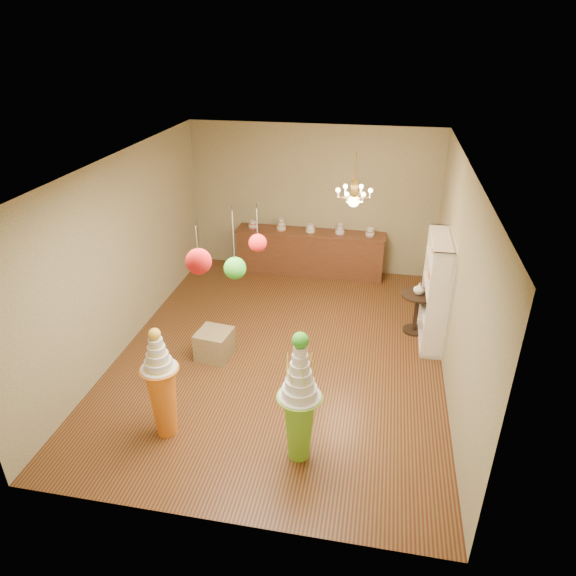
% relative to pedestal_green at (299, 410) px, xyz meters
% --- Properties ---
extents(floor, '(6.50, 6.50, 0.00)m').
position_rel_pedestal_green_xyz_m(floor, '(-0.65, 2.16, -0.69)').
color(floor, '#523016').
rests_on(floor, ground).
extents(ceiling, '(6.50, 6.50, 0.00)m').
position_rel_pedestal_green_xyz_m(ceiling, '(-0.65, 2.16, 2.31)').
color(ceiling, white).
rests_on(ceiling, ground).
extents(wall_back, '(5.00, 0.04, 3.00)m').
position_rel_pedestal_green_xyz_m(wall_back, '(-0.65, 5.41, 0.81)').
color(wall_back, '#968F67').
rests_on(wall_back, ground).
extents(wall_front, '(5.00, 0.04, 3.00)m').
position_rel_pedestal_green_xyz_m(wall_front, '(-0.65, -1.09, 0.81)').
color(wall_front, '#968F67').
rests_on(wall_front, ground).
extents(wall_left, '(0.04, 6.50, 3.00)m').
position_rel_pedestal_green_xyz_m(wall_left, '(-3.15, 2.16, 0.81)').
color(wall_left, '#968F67').
rests_on(wall_left, ground).
extents(wall_right, '(0.04, 6.50, 3.00)m').
position_rel_pedestal_green_xyz_m(wall_right, '(1.85, 2.16, 0.81)').
color(wall_right, '#968F67').
rests_on(wall_right, ground).
extents(pedestal_green, '(0.54, 0.54, 1.74)m').
position_rel_pedestal_green_xyz_m(pedestal_green, '(0.00, 0.00, 0.00)').
color(pedestal_green, '#6EB628').
rests_on(pedestal_green, floor).
extents(pedestal_orange, '(0.48, 0.48, 1.55)m').
position_rel_pedestal_green_xyz_m(pedestal_orange, '(-1.72, 0.08, -0.06)').
color(pedestal_orange, orange).
rests_on(pedestal_orange, floor).
extents(burlap_riser, '(0.56, 0.56, 0.46)m').
position_rel_pedestal_green_xyz_m(burlap_riser, '(-1.64, 1.81, -0.46)').
color(burlap_riser, olive).
rests_on(burlap_riser, floor).
extents(sideboard, '(3.04, 0.54, 1.16)m').
position_rel_pedestal_green_xyz_m(sideboard, '(-0.65, 5.13, -0.21)').
color(sideboard, '#572F1B').
rests_on(sideboard, floor).
extents(shelving_unit, '(0.33, 1.20, 1.80)m').
position_rel_pedestal_green_xyz_m(shelving_unit, '(1.69, 2.96, 0.21)').
color(shelving_unit, white).
rests_on(shelving_unit, floor).
extents(round_table, '(0.74, 0.74, 0.72)m').
position_rel_pedestal_green_xyz_m(round_table, '(1.45, 3.17, -0.22)').
color(round_table, black).
rests_on(round_table, floor).
extents(vase, '(0.22, 0.22, 0.19)m').
position_rel_pedestal_green_xyz_m(vase, '(1.45, 3.17, 0.13)').
color(vase, white).
rests_on(vase, round_table).
extents(pom_red_left, '(0.26, 0.26, 0.56)m').
position_rel_pedestal_green_xyz_m(pom_red_left, '(-1.00, -0.19, 1.89)').
color(pom_red_left, '#463C32').
rests_on(pom_red_left, ceiling).
extents(pom_green_mid, '(0.25, 0.25, 0.83)m').
position_rel_pedestal_green_xyz_m(pom_green_mid, '(-0.78, 0.30, 1.61)').
color(pom_green_mid, '#463C32').
rests_on(pom_green_mid, ceiling).
extents(pom_red_right, '(0.20, 0.20, 0.54)m').
position_rel_pedestal_green_xyz_m(pom_red_right, '(-0.55, 0.43, 1.87)').
color(pom_red_right, '#463C32').
rests_on(pom_red_right, ceiling).
extents(chandelier, '(0.65, 0.65, 0.85)m').
position_rel_pedestal_green_xyz_m(chandelier, '(0.30, 3.10, 1.61)').
color(chandelier, gold).
rests_on(chandelier, ceiling).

